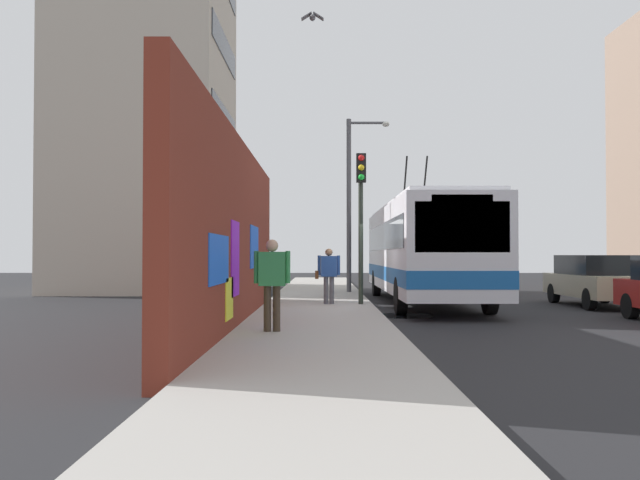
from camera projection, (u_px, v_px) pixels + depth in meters
name	position (u px, v px, depth m)	size (l,w,h in m)	color
ground_plane	(376.00, 313.00, 18.56)	(80.00, 80.00, 0.00)	#232326
sidewalk_slab	(318.00, 310.00, 18.57)	(48.00, 3.20, 0.15)	#ADA8A0
graffiti_wall	(237.00, 235.00, 14.80)	(14.38, 0.32, 4.07)	maroon
building_far_left	(149.00, 107.00, 30.04)	(8.17, 6.76, 16.31)	#B2A899
city_bus	(423.00, 248.00, 22.10)	(12.65, 2.66, 5.02)	silver
parked_car_champagne	(597.00, 279.00, 20.87)	(4.55, 1.89, 1.58)	#C6B793
pedestrian_midblock	(329.00, 272.00, 19.86)	(0.22, 0.73, 1.62)	#595960
pedestrian_near_wall	(272.00, 277.00, 12.78)	(0.23, 0.69, 1.74)	#3F3326
traffic_light	(361.00, 203.00, 19.75)	(0.49, 0.28, 4.42)	#2D382D
street_lamp	(353.00, 193.00, 26.25)	(0.44, 1.67, 6.72)	#4C4C51
flying_pigeons	(312.00, 17.00, 15.87)	(0.32, 0.53, 0.17)	slate
curbside_puddle	(402.00, 316.00, 17.69)	(1.69, 1.69, 0.00)	black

